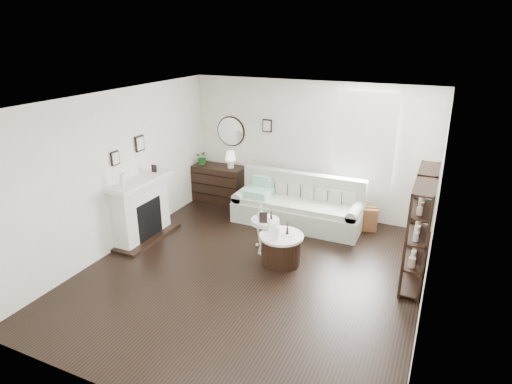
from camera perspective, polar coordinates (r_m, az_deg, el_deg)
The scene contains 18 objects.
room at distance 8.43m, azimuth 11.77°, elevation 6.66°, with size 5.50×5.50×5.50m.
fireplace at distance 7.99m, azimuth -14.95°, elevation -2.43°, with size 0.50×1.40×1.84m.
shelf_unit_far at distance 7.40m, azimuth 21.33°, elevation -2.87°, with size 0.30×0.80×1.60m.
shelf_unit_near at distance 6.58m, azimuth 20.74°, elevation -5.77°, with size 0.30×0.80×1.60m.
sofa at distance 8.43m, azimuth 5.63°, elevation -2.15°, with size 2.49×0.86×0.97m.
quilt at distance 8.51m, azimuth 0.23°, elevation -0.04°, with size 0.55×0.45×0.14m, color #217B5B.
suitcase at distance 8.42m, azimuth 13.57°, elevation -3.44°, with size 0.66×0.22×0.44m, color brown.
dresser at distance 9.52m, azimuth -5.25°, elevation 1.16°, with size 1.23×0.53×0.82m.
table_lamp at distance 9.17m, azimuth -3.41°, elevation 4.34°, with size 0.23×0.23×0.37m, color beige, non-canonical shape.
potted_plant at distance 9.45m, azimuth -7.14°, elevation 4.58°, with size 0.29×0.25×0.32m, color #18561B.
drum_table at distance 7.05m, azimuth 3.38°, elevation -7.51°, with size 0.72×0.72×0.50m.
pedestal_table at distance 7.27m, azimuth 1.21°, elevation -4.03°, with size 0.49×0.49×0.59m.
eiffel_drum at distance 6.91m, azimuth 4.21°, elevation -4.92°, with size 0.12×0.12×0.20m, color black, non-canonical shape.
bottle_drum at distance 6.87m, azimuth 1.81°, elevation -4.60°, with size 0.07×0.07×0.30m, color silver.
card_frame_drum at distance 6.76m, azimuth 2.49°, elevation -5.54°, with size 0.15×0.01×0.19m, color white.
eiffel_ped at distance 7.20m, azimuth 2.02°, elevation -3.04°, with size 0.11×0.11×0.18m, color black, non-canonical shape.
flask_ped at distance 7.25m, azimuth 0.67°, elevation -2.63°, with size 0.13×0.13×0.24m, color silver, non-canonical shape.
card_frame_ped at distance 7.10m, azimuth 0.97°, elevation -3.42°, with size 0.13×0.01×0.18m, color black.
Camera 1 is at (2.48, -5.30, 3.59)m, focal length 30.00 mm.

